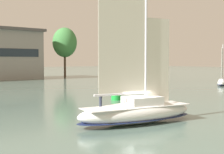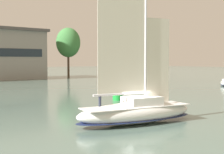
# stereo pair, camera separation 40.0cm
# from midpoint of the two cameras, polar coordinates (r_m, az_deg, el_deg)

# --- Properties ---
(ground_plane) EXTENTS (400.00, 400.00, 0.00)m
(ground_plane) POSITION_cam_midpoint_polar(r_m,az_deg,el_deg) (24.30, 4.98, -8.46)
(ground_plane) COLOR slate
(tree_shore_left) EXTENTS (6.93, 6.93, 14.27)m
(tree_shore_left) POSITION_cam_midpoint_polar(r_m,az_deg,el_deg) (90.73, -7.88, 6.25)
(tree_shore_left) COLOR #4C3828
(tree_shore_left) RESTS_ON ground
(sailboat_main) EXTENTS (10.32, 4.65, 13.70)m
(sailboat_main) POSITION_cam_midpoint_polar(r_m,az_deg,el_deg) (24.12, 5.02, -5.93)
(sailboat_main) COLOR white
(sailboat_main) RESTS_ON ground
(channel_buoy) EXTENTS (1.21, 1.21, 2.18)m
(channel_buoy) POSITION_cam_midpoint_polar(r_m,az_deg,el_deg) (38.32, 1.34, -2.92)
(channel_buoy) COLOR green
(channel_buoy) RESTS_ON ground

